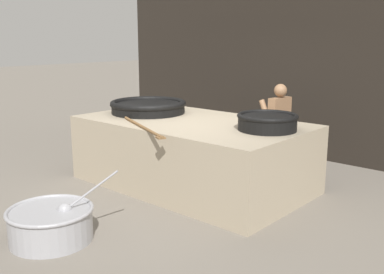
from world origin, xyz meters
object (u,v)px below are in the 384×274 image
at_px(giant_wok_far, 267,121).
at_px(giant_wok_near, 148,106).
at_px(prep_bowl_vegetables, 51,223).
at_px(cook, 279,126).

bearing_deg(giant_wok_far, giant_wok_near, -177.65).
bearing_deg(prep_bowl_vegetables, giant_wok_far, 66.94).
distance_m(cook, prep_bowl_vegetables, 3.98).
height_order(cook, prep_bowl_vegetables, cook).
xyz_separation_m(cook, prep_bowl_vegetables, (-0.58, -3.89, -0.61)).
relative_size(giant_wok_near, prep_bowl_vegetables, 1.13).
bearing_deg(prep_bowl_vegetables, giant_wok_near, 113.55).
bearing_deg(giant_wok_near, cook, 38.10).
height_order(giant_wok_far, prep_bowl_vegetables, giant_wok_far).
xyz_separation_m(giant_wok_far, prep_bowl_vegetables, (-1.13, -2.65, -0.93)).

